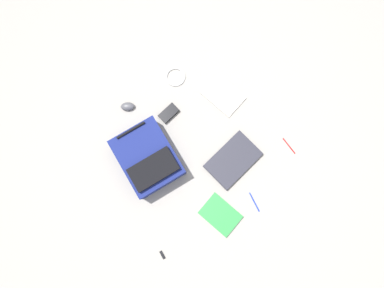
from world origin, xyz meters
name	(u,v)px	position (x,y,z in m)	size (l,w,h in m)	color
ground_plane	(196,146)	(0.00, 0.00, 0.00)	(3.87, 3.87, 0.00)	gray
backpack	(148,159)	(-0.32, 0.07, 0.09)	(0.35, 0.43, 0.20)	navy
laptop	(233,160)	(0.17, -0.21, 0.02)	(0.40, 0.31, 0.03)	#24242C
book_manual	(223,95)	(0.34, 0.22, 0.01)	(0.27, 0.31, 0.01)	silver
book_blue	(220,215)	(-0.09, -0.48, 0.01)	(0.25, 0.29, 0.02)	silver
computer_mouse	(128,106)	(-0.28, 0.47, 0.02)	(0.06, 0.10, 0.04)	#4C4C51
cable_coil	(175,77)	(0.12, 0.51, 0.01)	(0.14, 0.14, 0.01)	silver
power_brick	(169,113)	(-0.05, 0.29, 0.02)	(0.08, 0.14, 0.03)	black
pen_black	(254,202)	(0.15, -0.52, 0.00)	(0.01, 0.01, 0.14)	#1933B2
pen_blue	(289,146)	(0.56, -0.31, 0.00)	(0.01, 0.01, 0.13)	red
usb_stick	(163,255)	(-0.55, -0.52, 0.00)	(0.02, 0.06, 0.01)	black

